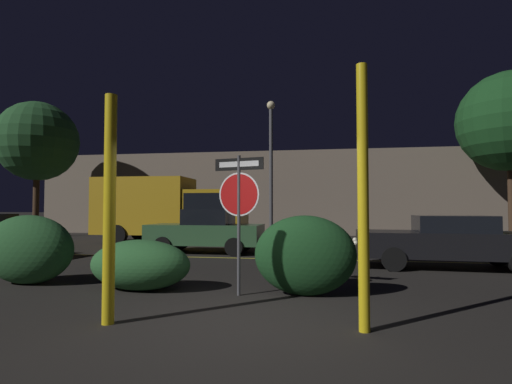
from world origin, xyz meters
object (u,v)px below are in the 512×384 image
(yellow_pole_left, at_px, (110,208))
(hedge_bush_0, at_px, (28,249))
(passing_car_2, at_px, (206,231))
(passing_car_3, at_px, (448,241))
(tree_0, at_px, (510,122))
(stop_sign, at_px, (239,196))
(tree_1, at_px, (37,142))
(hedge_bush_1, at_px, (140,265))
(delivery_truck, at_px, (172,208))
(yellow_pole_right, at_px, (363,196))
(street_lamp, at_px, (271,159))
(hedge_bush_2, at_px, (305,255))

(yellow_pole_left, xyz_separation_m, hedge_bush_0, (-3.14, 2.35, -0.85))
(passing_car_2, xyz_separation_m, passing_car_3, (7.26, -2.52, -0.05))
(tree_0, bearing_deg, yellow_pole_left, -126.63)
(yellow_pole_left, bearing_deg, stop_sign, 55.48)
(tree_1, bearing_deg, hedge_bush_1, -45.85)
(stop_sign, distance_m, passing_car_2, 7.07)
(hedge_bush_0, height_order, delivery_truck, delivery_truck)
(stop_sign, xyz_separation_m, yellow_pole_right, (2.00, -1.79, -0.07))
(yellow_pole_left, bearing_deg, passing_car_2, 97.75)
(passing_car_3, xyz_separation_m, street_lamp, (-5.40, 6.04, 2.98))
(delivery_truck, distance_m, tree_0, 16.86)
(street_lamp, bearing_deg, yellow_pole_left, -93.33)
(yellow_pole_left, height_order, passing_car_2, yellow_pole_left)
(yellow_pole_left, distance_m, yellow_pole_right, 3.39)
(stop_sign, xyz_separation_m, hedge_bush_0, (-4.52, 0.35, -1.07))
(hedge_bush_0, distance_m, hedge_bush_2, 5.70)
(hedge_bush_1, height_order, passing_car_3, passing_car_3)
(passing_car_2, relative_size, passing_car_3, 0.86)
(stop_sign, relative_size, tree_1, 0.34)
(hedge_bush_2, bearing_deg, tree_1, 140.82)
(yellow_pole_left, relative_size, tree_0, 0.38)
(tree_1, bearing_deg, passing_car_3, -24.47)
(hedge_bush_0, xyz_separation_m, hedge_bush_2, (5.69, -0.17, 0.01))
(tree_0, distance_m, tree_1, 24.61)
(hedge_bush_0, height_order, tree_0, tree_0)
(hedge_bush_0, distance_m, tree_0, 21.08)
(yellow_pole_right, distance_m, passing_car_3, 6.48)
(delivery_truck, bearing_deg, hedge_bush_0, 3.36)
(tree_0, bearing_deg, stop_sign, -126.92)
(passing_car_2, xyz_separation_m, tree_1, (-11.40, 5.98, 4.47))
(passing_car_2, bearing_deg, yellow_pole_right, -150.49)
(yellow_pole_right, height_order, tree_1, tree_1)
(stop_sign, height_order, passing_car_3, stop_sign)
(stop_sign, relative_size, hedge_bush_0, 1.26)
(yellow_pole_right, distance_m, delivery_truck, 13.94)
(hedge_bush_2, height_order, passing_car_3, hedge_bush_2)
(passing_car_2, distance_m, street_lamp, 4.94)
(passing_car_2, bearing_deg, yellow_pole_left, -171.39)
(hedge_bush_2, height_order, tree_1, tree_1)
(street_lamp, xyz_separation_m, tree_1, (-13.26, 2.45, 1.54))
(hedge_bush_1, xyz_separation_m, passing_car_3, (6.67, 3.86, 0.22))
(hedge_bush_1, distance_m, street_lamp, 10.48)
(passing_car_3, xyz_separation_m, tree_1, (-18.66, 8.49, 4.52))
(passing_car_3, bearing_deg, hedge_bush_2, 140.85)
(yellow_pole_right, distance_m, tree_1, 21.69)
(street_lamp, bearing_deg, hedge_bush_2, -79.36)
(stop_sign, bearing_deg, yellow_pole_right, -28.52)
(hedge_bush_1, xyz_separation_m, hedge_bush_2, (3.13, 0.03, 0.24))
(yellow_pole_left, relative_size, hedge_bush_2, 1.72)
(hedge_bush_2, distance_m, street_lamp, 10.46)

